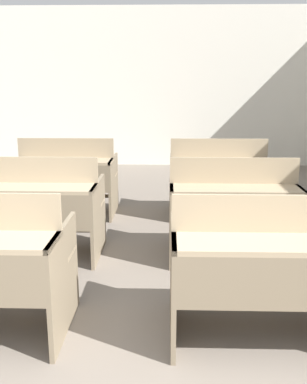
{
  "coord_description": "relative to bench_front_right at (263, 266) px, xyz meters",
  "views": [
    {
      "loc": [
        0.24,
        -1.22,
        1.5
      ],
      "look_at": [
        0.15,
        1.89,
        0.73
      ],
      "focal_mm": 42.0,
      "sensor_mm": 36.0,
      "label": 1
    }
  ],
  "objects": [
    {
      "name": "wall_back",
      "position": [
        -0.81,
        5.71,
        0.92
      ],
      "size": [
        6.51,
        0.06,
        2.75
      ],
      "color": "white",
      "rests_on": "ground_plane"
    },
    {
      "name": "bench_front_right",
      "position": [
        0.0,
        0.0,
        0.0
      ],
      "size": [
        1.07,
        0.7,
        0.88
      ],
      "color": "#7C6D56",
      "rests_on": "ground_plane"
    },
    {
      "name": "bench_second_left",
      "position": [
        -1.68,
        1.24,
        0.0
      ],
      "size": [
        1.07,
        0.7,
        0.88
      ],
      "color": "#807059",
      "rests_on": "ground_plane"
    },
    {
      "name": "bench_second_right",
      "position": [
        -0.0,
        1.25,
        0.0
      ],
      "size": [
        1.07,
        0.7,
        0.88
      ],
      "color": "#796A53",
      "rests_on": "ground_plane"
    },
    {
      "name": "bench_third_left",
      "position": [
        -1.7,
        2.5,
        0.0
      ],
      "size": [
        1.07,
        0.7,
        0.88
      ],
      "color": "#7B6B54",
      "rests_on": "ground_plane"
    },
    {
      "name": "bench_third_right",
      "position": [
        0.01,
        2.51,
        0.0
      ],
      "size": [
        1.07,
        0.7,
        0.88
      ],
      "color": "#7C6D56",
      "rests_on": "ground_plane"
    }
  ]
}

